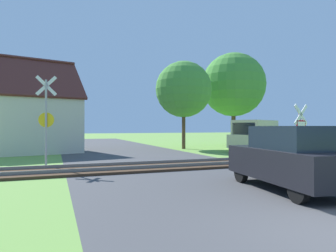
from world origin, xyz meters
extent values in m
cube|color=#424244|center=(0.00, 2.00, 0.00)|extent=(8.27, 80.00, 0.01)
cube|color=#422D1E|center=(0.00, 8.92, 0.05)|extent=(60.00, 2.60, 0.10)
cube|color=slate|center=(0.00, 9.64, 0.16)|extent=(60.00, 0.08, 0.12)
cube|color=slate|center=(0.00, 8.21, 0.16)|extent=(60.00, 0.08, 0.12)
cylinder|color=#9E9EA5|center=(4.94, 6.32, 1.21)|extent=(0.10, 0.10, 2.41)
cube|color=red|center=(4.95, 6.26, 1.73)|extent=(0.59, 0.15, 0.60)
cube|color=white|center=(4.96, 6.24, 1.73)|extent=(0.48, 0.11, 0.49)
cube|color=white|center=(4.95, 6.26, 2.26)|extent=(0.86, 0.21, 0.88)
cube|color=white|center=(4.95, 6.26, 2.26)|extent=(0.86, 0.21, 0.88)
cylinder|color=#9E9EA5|center=(-4.86, 10.48, 1.89)|extent=(0.09, 0.09, 3.78)
cube|color=white|center=(-4.85, 10.54, 3.53)|extent=(0.87, 0.15, 0.88)
cube|color=white|center=(-4.85, 10.54, 3.53)|extent=(0.87, 0.15, 0.88)
cylinder|color=yellow|center=(-4.85, 10.55, 2.06)|extent=(0.64, 0.12, 0.64)
cube|color=beige|center=(-6.27, 19.57, 1.87)|extent=(7.24, 7.14, 3.75)
cube|color=#562823|center=(-5.95, 18.11, 5.08)|extent=(6.98, 4.69, 3.06)
cube|color=#562823|center=(-6.60, 21.03, 5.08)|extent=(6.98, 4.69, 3.06)
cube|color=brown|center=(-4.64, 19.93, 5.45)|extent=(0.60, 0.60, 1.10)
cylinder|color=#513823|center=(11.39, 21.07, 1.76)|extent=(0.39, 0.39, 3.51)
sphere|color=#478E38|center=(11.39, 21.07, 5.77)|extent=(6.02, 6.02, 6.02)
cylinder|color=#513823|center=(5.18, 18.73, 1.54)|extent=(0.28, 0.28, 3.09)
sphere|color=#478E38|center=(5.18, 18.73, 4.78)|extent=(4.51, 4.51, 4.51)
cube|color=beige|center=(9.20, 14.83, 1.29)|extent=(4.58, 3.78, 1.90)
cube|color=beige|center=(7.10, 13.57, 0.79)|extent=(1.53, 1.91, 0.90)
cube|color=#19232D|center=(7.41, 13.76, 1.62)|extent=(0.86, 1.41, 0.85)
cube|color=navy|center=(8.71, 15.65, 0.96)|extent=(3.25, 1.95, 0.16)
cylinder|color=black|center=(7.57, 14.76, 0.34)|extent=(0.68, 0.50, 0.68)
cylinder|color=black|center=(8.37, 13.42, 0.34)|extent=(0.68, 0.50, 0.68)
cylinder|color=black|center=(10.03, 16.23, 0.34)|extent=(0.68, 0.50, 0.68)
cylinder|color=black|center=(10.83, 14.89, 0.34)|extent=(0.68, 0.50, 0.68)
cube|color=black|center=(1.56, 3.32, 0.72)|extent=(2.08, 4.16, 0.84)
cube|color=#19232D|center=(1.54, 3.13, 1.46)|extent=(1.63, 2.34, 0.64)
cylinder|color=black|center=(2.41, 4.60, 0.30)|extent=(0.25, 0.62, 0.60)
cylinder|color=black|center=(1.02, 4.76, 0.30)|extent=(0.25, 0.62, 0.60)
cylinder|color=black|center=(0.71, 2.05, 0.30)|extent=(0.25, 0.62, 0.60)
camera|label=1|loc=(-4.51, -3.29, 1.75)|focal=32.00mm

